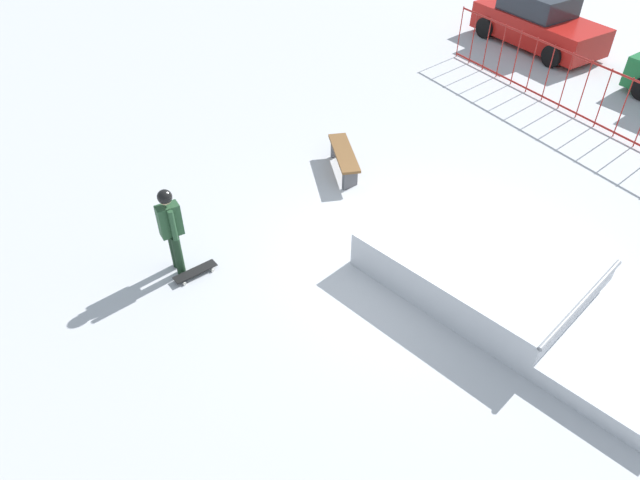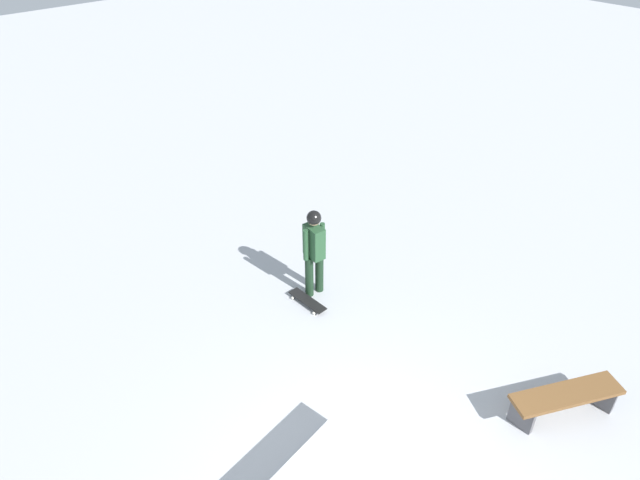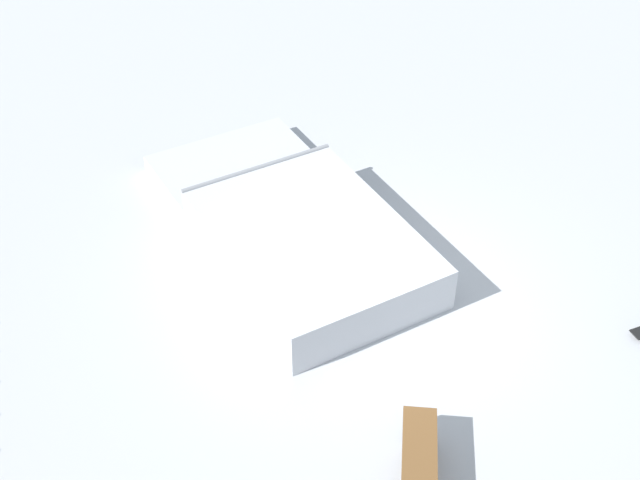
# 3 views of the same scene
# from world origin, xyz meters

# --- Properties ---
(skater) EXTENTS (0.44, 0.40, 1.73)m
(skater) POSITION_xyz_m (-2.15, -3.47, 1.01)
(skater) COLOR black
(skater) RESTS_ON ground
(skateboard) EXTENTS (0.28, 0.81, 0.09)m
(skateboard) POSITION_xyz_m (-1.84, -3.30, 0.08)
(skateboard) COLOR black
(skateboard) RESTS_ON ground
(park_bench) EXTENTS (1.61, 1.07, 0.48)m
(park_bench) POSITION_xyz_m (-2.95, 0.89, 0.36)
(park_bench) COLOR brown
(park_bench) RESTS_ON ground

